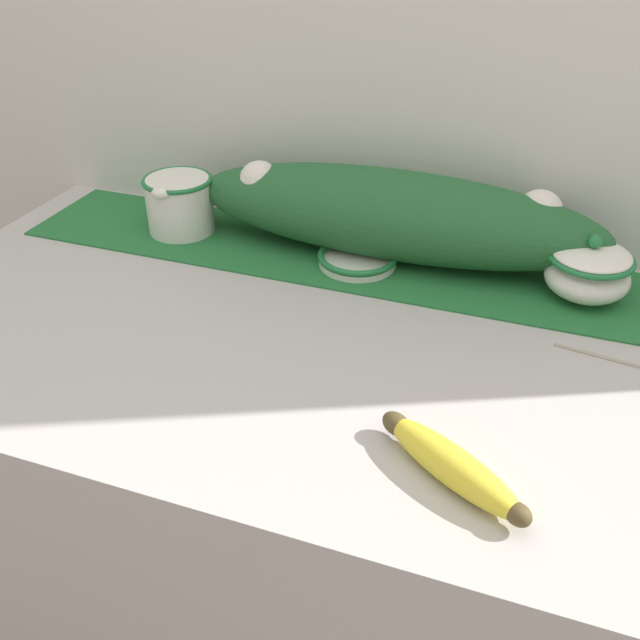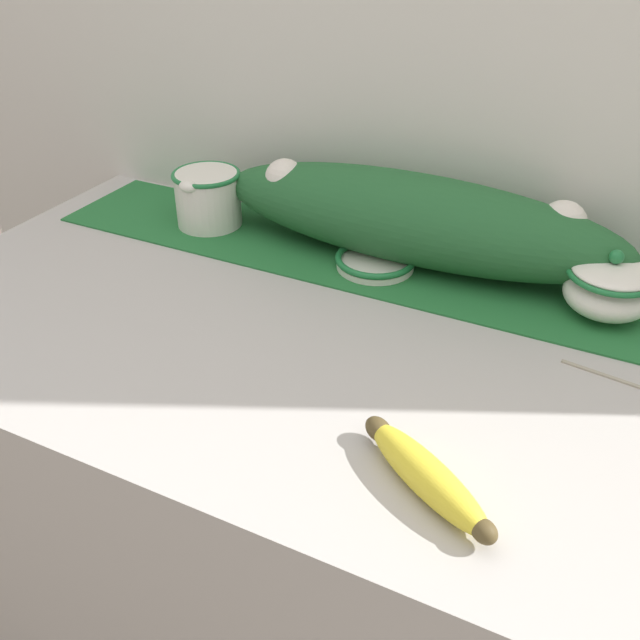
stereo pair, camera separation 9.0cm
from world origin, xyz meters
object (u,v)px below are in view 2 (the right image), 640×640
Objects in this scene: cream_pitcher at (208,196)px; small_dish at (375,261)px; sugar_bowl at (609,287)px; banana at (426,475)px.

cream_pitcher is 0.32m from small_dish.
sugar_bowl reaches higher than cream_pitcher.
sugar_bowl is 0.96× the size of small_dish.
sugar_bowl is 0.34m from small_dish.
cream_pitcher is at bearing 176.63° from small_dish.
sugar_bowl is at bearing -0.07° from cream_pitcher.
cream_pitcher is at bearing 179.93° from sugar_bowl.
cream_pitcher is 0.75× the size of banana.
sugar_bowl reaches higher than banana.
small_dish is at bearing -176.94° from sugar_bowl.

